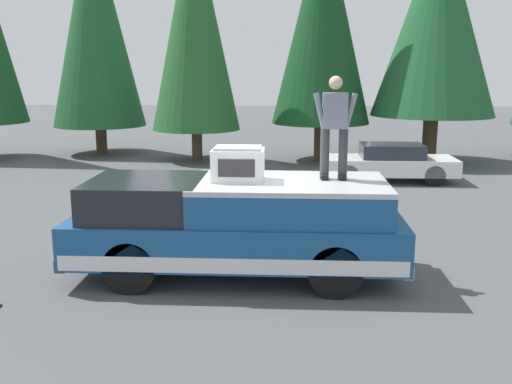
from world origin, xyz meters
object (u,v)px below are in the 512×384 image
(compressor_unit, at_px, (238,164))
(person_on_truck_bed, at_px, (335,125))
(parked_car_white, at_px, (389,163))
(pickup_truck, at_px, (237,226))

(compressor_unit, relative_size, person_on_truck_bed, 0.50)
(person_on_truck_bed, xyz_separation_m, parked_car_white, (8.51, -2.36, -1.97))
(pickup_truck, bearing_deg, person_on_truck_bed, -82.58)
(compressor_unit, height_order, person_on_truck_bed, person_on_truck_bed)
(person_on_truck_bed, relative_size, parked_car_white, 0.41)
(person_on_truck_bed, bearing_deg, parked_car_white, -15.49)
(compressor_unit, xyz_separation_m, parked_car_white, (8.73, -3.93, -1.35))
(pickup_truck, xyz_separation_m, person_on_truck_bed, (0.21, -1.60, 1.68))
(parked_car_white, bearing_deg, person_on_truck_bed, 164.51)
(person_on_truck_bed, bearing_deg, compressor_unit, 97.95)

